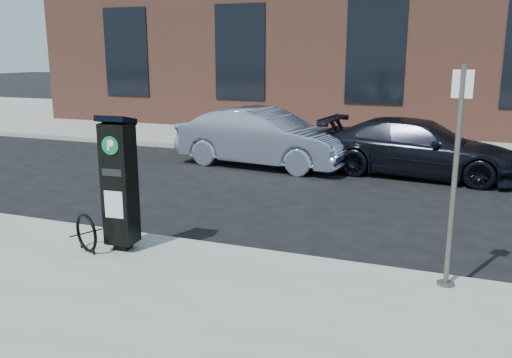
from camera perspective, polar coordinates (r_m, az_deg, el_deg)
The scene contains 10 objects.
ground at distance 8.29m, azimuth -1.94°, elevation -8.13°, with size 120.00×120.00×0.00m, color black.
sidewalk_far at distance 21.51m, azimuth 12.91°, elevation 5.04°, with size 60.00×12.00×0.15m, color gray.
curb_near at distance 8.25m, azimuth -2.00°, elevation -7.70°, with size 60.00×0.12×0.16m, color #9E9B93.
curb_far at distance 15.70m, azimuth 9.64°, elevation 2.24°, with size 60.00×0.12×0.16m, color #9E9B93.
building at distance 24.31m, azimuth 14.52°, elevation 15.49°, with size 28.00×10.05×8.25m.
parking_kiosk at distance 8.11m, azimuth -14.19°, elevation -0.27°, with size 0.49×0.44×2.01m.
sign_pole at distance 6.96m, azimuth 20.16°, elevation -0.17°, with size 0.24×0.22×2.73m.
bike_rack at distance 8.35m, azimuth -17.43°, elevation -5.45°, with size 0.55×0.28×0.58m.
car_silver at distance 14.57m, azimuth 0.76°, elevation 4.38°, with size 1.64×4.71×1.55m, color #8C98B2.
car_dark at distance 14.03m, azimuth 16.76°, elevation 3.16°, with size 1.96×4.83×1.40m, color black.
Camera 1 is at (3.05, -7.09, 3.02)m, focal length 38.00 mm.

